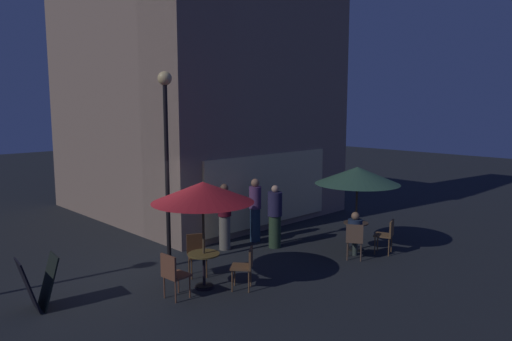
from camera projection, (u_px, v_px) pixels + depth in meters
ground_plane at (156, 277)px, 10.59m from camera, size 60.00×60.00×0.00m
cafe_building at (187, 67)px, 15.01m from camera, size 7.11×8.17×9.85m
street_lamp_near_corner at (166, 135)px, 10.90m from camera, size 0.32×0.32×4.51m
menu_sandwich_board at (38, 283)px, 8.86m from camera, size 0.73×0.63×0.99m
cafe_table_0 at (204, 264)px, 9.92m from camera, size 0.66×0.66×0.74m
cafe_table_1 at (356, 231)px, 12.50m from camera, size 0.63×0.63×0.74m
patio_umbrella_0 at (203, 193)px, 9.71m from camera, size 2.09×2.09×2.23m
patio_umbrella_1 at (357, 176)px, 12.30m from camera, size 2.17×2.17×2.19m
cafe_chair_0 at (246, 264)px, 9.83m from camera, size 0.60×0.60×0.87m
cafe_chair_1 at (197, 251)px, 10.68m from camera, size 0.55×0.55×0.91m
cafe_chair_2 at (173, 272)px, 9.32m from camera, size 0.47×0.47×0.92m
cafe_chair_3 at (355, 238)px, 11.68m from camera, size 0.56×0.56×0.91m
cafe_chair_4 at (387, 233)px, 12.15m from camera, size 0.56×0.56×0.88m
patron_seated_0 at (355, 232)px, 11.80m from camera, size 0.54×0.50×1.18m
patron_standing_1 at (225, 217)px, 12.49m from camera, size 0.35×0.35×1.74m
patron_standing_2 at (255, 210)px, 13.23m from camera, size 0.33×0.33×1.76m
patron_standing_3 at (275, 217)px, 12.68m from camera, size 0.38×0.38×1.67m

